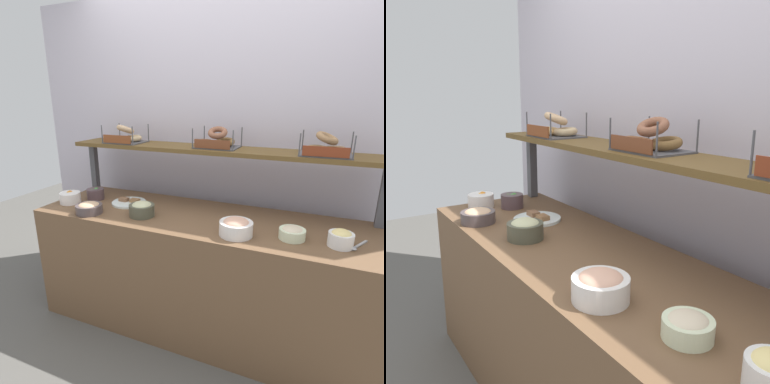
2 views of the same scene
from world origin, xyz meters
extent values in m
plane|color=#595651|center=(0.00, 0.00, 0.00)|extent=(8.00, 8.00, 0.00)
cube|color=silver|center=(0.00, 0.55, 1.20)|extent=(3.50, 0.06, 2.40)
cube|color=brown|center=(0.00, 0.00, 0.42)|extent=(2.30, 0.70, 0.85)
cube|color=#4C4C51|center=(-1.09, 0.27, 1.05)|extent=(0.05, 0.05, 0.40)
cube|color=#4C4C51|center=(1.09, 0.27, 1.05)|extent=(0.05, 0.05, 0.40)
cube|color=brown|center=(0.00, 0.27, 1.26)|extent=(2.26, 0.32, 0.03)
cylinder|color=white|center=(-1.02, -0.12, 0.89)|extent=(0.15, 0.15, 0.08)
sphere|color=gold|center=(-1.04, -0.11, 0.92)|extent=(0.03, 0.03, 0.03)
sphere|color=orange|center=(-1.04, -0.10, 0.92)|extent=(0.04, 0.04, 0.04)
sphere|color=gold|center=(-1.04, -0.11, 0.92)|extent=(0.03, 0.03, 0.03)
sphere|color=orange|center=(-1.05, -0.11, 0.92)|extent=(0.03, 0.03, 0.03)
cylinder|color=#4F4243|center=(-0.74, -0.24, 0.88)|extent=(0.18, 0.18, 0.06)
ellipsoid|color=#D8AC84|center=(-0.74, -0.24, 0.91)|extent=(0.14, 0.14, 0.04)
cylinder|color=white|center=(0.86, -0.12, 0.89)|extent=(0.13, 0.13, 0.08)
ellipsoid|color=#F9DE88|center=(0.86, -0.12, 0.92)|extent=(0.10, 0.10, 0.05)
cylinder|color=#E1ECC2|center=(0.61, -0.12, 0.88)|extent=(0.15, 0.15, 0.06)
ellipsoid|color=beige|center=(0.61, -0.12, 0.90)|extent=(0.12, 0.12, 0.04)
cylinder|color=#4B4B3B|center=(-0.37, -0.14, 0.89)|extent=(0.17, 0.17, 0.08)
ellipsoid|color=beige|center=(-0.37, -0.14, 0.92)|extent=(0.14, 0.14, 0.06)
cylinder|color=#523E43|center=(-0.91, 0.04, 0.89)|extent=(0.13, 0.13, 0.08)
sphere|color=#4C9043|center=(-0.90, 0.05, 0.92)|extent=(0.04, 0.04, 0.04)
sphere|color=#4BA756|center=(-0.90, 0.04, 0.92)|extent=(0.03, 0.03, 0.03)
sphere|color=#65A64C|center=(-0.90, 0.05, 0.92)|extent=(0.03, 0.03, 0.03)
sphere|color=#63A645|center=(-0.90, 0.04, 0.92)|extent=(0.03, 0.03, 0.03)
sphere|color=#658E51|center=(-0.92, 0.02, 0.92)|extent=(0.03, 0.03, 0.03)
cylinder|color=white|center=(0.30, -0.20, 0.89)|extent=(0.20, 0.20, 0.08)
ellipsoid|color=#E5A98B|center=(0.30, -0.20, 0.93)|extent=(0.15, 0.15, 0.06)
cylinder|color=white|center=(-0.60, 0.04, 0.86)|extent=(0.26, 0.26, 0.01)
cube|color=#885D40|center=(-0.64, 0.04, 0.88)|extent=(0.07, 0.05, 0.02)
cube|color=#8C603C|center=(-0.55, 0.05, 0.88)|extent=(0.07, 0.05, 0.02)
cube|color=#B7B7BC|center=(0.97, -0.06, 0.86)|extent=(0.08, 0.13, 0.01)
ellipsoid|color=#B7B7BC|center=(0.92, -0.14, 0.86)|extent=(0.04, 0.03, 0.01)
cube|color=#4C4C51|center=(-0.74, 0.25, 1.28)|extent=(0.29, 0.24, 0.01)
cylinder|color=#4C4C51|center=(-0.88, 0.14, 1.35)|extent=(0.01, 0.01, 0.14)
cylinder|color=#4C4C51|center=(-0.60, 0.14, 1.35)|extent=(0.01, 0.01, 0.14)
cylinder|color=#4C4C51|center=(-0.88, 0.37, 1.35)|extent=(0.01, 0.01, 0.14)
cylinder|color=#4C4C51|center=(-0.60, 0.37, 1.35)|extent=(0.01, 0.01, 0.14)
cube|color=brown|center=(-0.74, 0.13, 1.32)|extent=(0.24, 0.01, 0.06)
torus|color=tan|center=(-0.79, 0.22, 1.31)|extent=(0.20, 0.20, 0.05)
torus|color=tan|center=(-0.69, 0.29, 1.31)|extent=(0.19, 0.19, 0.05)
torus|color=tan|center=(-0.74, 0.25, 1.38)|extent=(0.20, 0.20, 0.09)
cube|color=#4C4C51|center=(0.02, 0.28, 1.28)|extent=(0.30, 0.24, 0.01)
cylinder|color=#4C4C51|center=(-0.13, 0.17, 1.35)|extent=(0.01, 0.01, 0.14)
cylinder|color=#4C4C51|center=(0.16, 0.17, 1.35)|extent=(0.01, 0.01, 0.14)
cylinder|color=#4C4C51|center=(-0.13, 0.40, 1.35)|extent=(0.01, 0.01, 0.14)
cylinder|color=#4C4C51|center=(0.16, 0.40, 1.35)|extent=(0.01, 0.01, 0.14)
cube|color=brown|center=(0.02, 0.16, 1.32)|extent=(0.26, 0.01, 0.06)
torus|color=brown|center=(-0.04, 0.25, 1.32)|extent=(0.20, 0.20, 0.06)
torus|color=brown|center=(0.06, 0.32, 1.32)|extent=(0.14, 0.15, 0.06)
torus|color=brown|center=(0.02, 0.28, 1.39)|extent=(0.16, 0.16, 0.09)
cube|color=#4C4C51|center=(0.73, 0.25, 1.28)|extent=(0.31, 0.24, 0.01)
cylinder|color=#4C4C51|center=(0.59, 0.14, 1.35)|extent=(0.01, 0.01, 0.14)
cylinder|color=#4C4C51|center=(0.88, 0.14, 1.35)|extent=(0.01, 0.01, 0.14)
cylinder|color=#4C4C51|center=(0.59, 0.37, 1.35)|extent=(0.01, 0.01, 0.14)
cylinder|color=#4C4C51|center=(0.88, 0.37, 1.35)|extent=(0.01, 0.01, 0.14)
cube|color=maroon|center=(0.73, 0.13, 1.32)|extent=(0.26, 0.01, 0.06)
torus|color=olive|center=(0.68, 0.22, 1.31)|extent=(0.16, 0.16, 0.05)
torus|color=#94724E|center=(0.78, 0.29, 1.31)|extent=(0.20, 0.20, 0.05)
torus|color=#9B734B|center=(0.73, 0.25, 1.39)|extent=(0.17, 0.17, 0.09)
camera|label=1|loc=(0.73, -1.86, 1.63)|focal=29.52mm
camera|label=2|loc=(1.29, -0.94, 1.52)|focal=38.09mm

